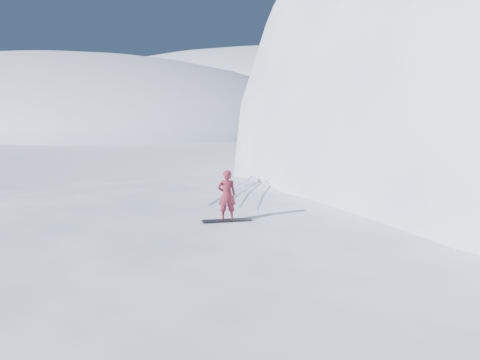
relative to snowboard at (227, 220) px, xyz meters
The scene contains 8 objects.
ground 2.90m from the snowboard, 119.31° to the right, with size 400.00×400.00×0.00m, color white.
near_ridge 2.90m from the snowboard, 82.52° to the left, with size 36.00×28.00×4.80m, color white.
far_ridge_a 91.92m from the snowboard, 140.39° to the left, with size 120.00×70.00×28.00m, color white.
far_ridge_c 116.02m from the snowboard, 110.59° to the left, with size 140.00×90.00×36.00m, color white.
wind_bumps 2.85m from the snowboard, 152.24° to the left, with size 16.00×14.40×1.00m.
snowboard is the anchor object (origin of this frame).
snowboarder 0.79m from the snowboard, ahead, with size 0.57×0.37×1.55m, color maroon.
board_tracks 4.63m from the snowboard, 105.75° to the left, with size 2.60×5.96×0.04m.
Camera 1 is at (6.78, -11.16, 6.31)m, focal length 35.00 mm.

